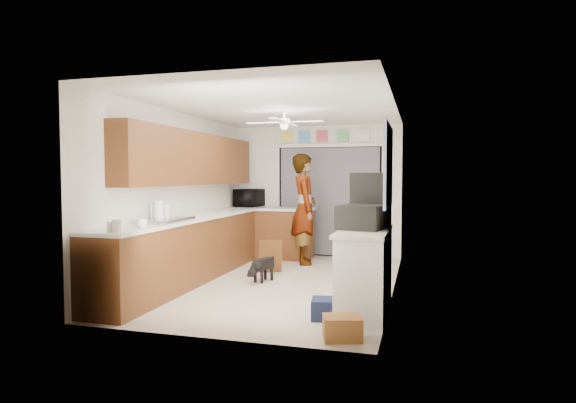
# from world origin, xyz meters

# --- Properties ---
(floor) EXTENTS (5.00, 5.00, 0.00)m
(floor) POSITION_xyz_m (0.00, 0.00, 0.00)
(floor) COLOR #BEB099
(floor) RESTS_ON ground
(ceiling) EXTENTS (5.00, 5.00, 0.00)m
(ceiling) POSITION_xyz_m (0.00, 0.00, 2.50)
(ceiling) COLOR white
(ceiling) RESTS_ON ground
(wall_back) EXTENTS (3.20, 0.00, 3.20)m
(wall_back) POSITION_xyz_m (0.00, 2.50, 1.25)
(wall_back) COLOR white
(wall_back) RESTS_ON ground
(wall_front) EXTENTS (3.20, 0.00, 3.20)m
(wall_front) POSITION_xyz_m (0.00, -2.50, 1.25)
(wall_front) COLOR white
(wall_front) RESTS_ON ground
(wall_left) EXTENTS (0.00, 5.00, 5.00)m
(wall_left) POSITION_xyz_m (-1.60, 0.00, 1.25)
(wall_left) COLOR white
(wall_left) RESTS_ON ground
(wall_right) EXTENTS (0.00, 5.00, 5.00)m
(wall_right) POSITION_xyz_m (1.60, 0.00, 1.25)
(wall_right) COLOR white
(wall_right) RESTS_ON ground
(left_base_cabinets) EXTENTS (0.60, 4.80, 0.90)m
(left_base_cabinets) POSITION_xyz_m (-1.30, 0.00, 0.45)
(left_base_cabinets) COLOR brown
(left_base_cabinets) RESTS_ON floor
(left_countertop) EXTENTS (0.62, 4.80, 0.04)m
(left_countertop) POSITION_xyz_m (-1.29, 0.00, 0.92)
(left_countertop) COLOR white
(left_countertop) RESTS_ON left_base_cabinets
(upper_cabinets) EXTENTS (0.32, 4.00, 0.80)m
(upper_cabinets) POSITION_xyz_m (-1.44, 0.20, 1.80)
(upper_cabinets) COLOR brown
(upper_cabinets) RESTS_ON wall_left
(sink_basin) EXTENTS (0.50, 0.76, 0.06)m
(sink_basin) POSITION_xyz_m (-1.29, -1.00, 0.95)
(sink_basin) COLOR silver
(sink_basin) RESTS_ON left_countertop
(faucet) EXTENTS (0.03, 0.03, 0.22)m
(faucet) POSITION_xyz_m (-1.48, -1.00, 1.05)
(faucet) COLOR silver
(faucet) RESTS_ON left_countertop
(peninsula_base) EXTENTS (1.00, 0.60, 0.90)m
(peninsula_base) POSITION_xyz_m (-0.50, 2.00, 0.45)
(peninsula_base) COLOR brown
(peninsula_base) RESTS_ON floor
(peninsula_top) EXTENTS (1.04, 0.64, 0.04)m
(peninsula_top) POSITION_xyz_m (-0.50, 2.00, 0.92)
(peninsula_top) COLOR white
(peninsula_top) RESTS_ON peninsula_base
(back_opening_recess) EXTENTS (2.00, 0.06, 2.10)m
(back_opening_recess) POSITION_xyz_m (0.25, 2.47, 1.05)
(back_opening_recess) COLOR black
(back_opening_recess) RESTS_ON wall_back
(curtain_panel) EXTENTS (1.90, 0.03, 2.05)m
(curtain_panel) POSITION_xyz_m (0.25, 2.43, 1.05)
(curtain_panel) COLOR slate
(curtain_panel) RESTS_ON wall_back
(door_trim_left) EXTENTS (0.06, 0.04, 2.10)m
(door_trim_left) POSITION_xyz_m (-0.77, 2.44, 1.05)
(door_trim_left) COLOR white
(door_trim_left) RESTS_ON wall_back
(door_trim_right) EXTENTS (0.06, 0.04, 2.10)m
(door_trim_right) POSITION_xyz_m (1.27, 2.44, 1.05)
(door_trim_right) COLOR white
(door_trim_right) RESTS_ON wall_back
(door_trim_head) EXTENTS (2.10, 0.04, 0.06)m
(door_trim_head) POSITION_xyz_m (0.25, 2.44, 2.12)
(door_trim_head) COLOR white
(door_trim_head) RESTS_ON wall_back
(header_frame_0) EXTENTS (0.22, 0.02, 0.22)m
(header_frame_0) POSITION_xyz_m (-0.60, 2.47, 2.30)
(header_frame_0) COLOR #EBEA4E
(header_frame_0) RESTS_ON wall_back
(header_frame_1) EXTENTS (0.22, 0.02, 0.22)m
(header_frame_1) POSITION_xyz_m (-0.25, 2.47, 2.30)
(header_frame_1) COLOR #529FDD
(header_frame_1) RESTS_ON wall_back
(header_frame_2) EXTENTS (0.22, 0.02, 0.22)m
(header_frame_2) POSITION_xyz_m (0.10, 2.47, 2.30)
(header_frame_2) COLOR #C64A59
(header_frame_2) RESTS_ON wall_back
(header_frame_3) EXTENTS (0.22, 0.02, 0.22)m
(header_frame_3) POSITION_xyz_m (0.50, 2.47, 2.30)
(header_frame_3) COLOR #68B674
(header_frame_3) RESTS_ON wall_back
(header_frame_4) EXTENTS (0.22, 0.02, 0.22)m
(header_frame_4) POSITION_xyz_m (0.90, 2.47, 2.30)
(header_frame_4) COLOR white
(header_frame_4) RESTS_ON wall_back
(route66_sign) EXTENTS (0.22, 0.02, 0.26)m
(route66_sign) POSITION_xyz_m (-0.95, 2.47, 2.30)
(route66_sign) COLOR silver
(route66_sign) RESTS_ON wall_back
(right_counter_base) EXTENTS (0.50, 1.40, 0.90)m
(right_counter_base) POSITION_xyz_m (1.35, -1.20, 0.45)
(right_counter_base) COLOR white
(right_counter_base) RESTS_ON floor
(right_counter_top) EXTENTS (0.54, 1.44, 0.04)m
(right_counter_top) POSITION_xyz_m (1.34, -1.20, 0.92)
(right_counter_top) COLOR white
(right_counter_top) RESTS_ON right_counter_base
(abstract_painting) EXTENTS (0.03, 1.15, 0.95)m
(abstract_painting) POSITION_xyz_m (1.58, -1.00, 1.65)
(abstract_painting) COLOR #E1538D
(abstract_painting) RESTS_ON wall_right
(ceiling_fan) EXTENTS (1.14, 1.14, 0.24)m
(ceiling_fan) POSITION_xyz_m (0.00, 0.20, 2.32)
(ceiling_fan) COLOR white
(ceiling_fan) RESTS_ON ceiling
(microwave) EXTENTS (0.48, 0.66, 0.34)m
(microwave) POSITION_xyz_m (-1.29, 2.25, 1.11)
(microwave) COLOR black
(microwave) RESTS_ON left_countertop
(soap_bottle) EXTENTS (0.13, 0.13, 0.28)m
(soap_bottle) POSITION_xyz_m (-1.41, -0.73, 1.08)
(soap_bottle) COLOR silver
(soap_bottle) RESTS_ON left_countertop
(cup) EXTENTS (0.16, 0.16, 0.10)m
(cup) POSITION_xyz_m (-1.14, -1.78, 0.99)
(cup) COLOR white
(cup) RESTS_ON left_countertop
(jar_a) EXTENTS (0.10, 0.10, 0.14)m
(jar_a) POSITION_xyz_m (-1.13, -2.25, 1.01)
(jar_a) COLOR silver
(jar_a) RESTS_ON left_countertop
(jar_b) EXTENTS (0.09, 0.09, 0.11)m
(jar_b) POSITION_xyz_m (-1.22, -2.24, 1.00)
(jar_b) COLOR silver
(jar_b) RESTS_ON left_countertop
(paper_towel_roll) EXTENTS (0.17, 0.17, 0.27)m
(paper_towel_roll) POSITION_xyz_m (-1.37, -1.01, 1.08)
(paper_towel_roll) COLOR white
(paper_towel_roll) RESTS_ON left_countertop
(suitcase) EXTENTS (0.59, 0.71, 0.27)m
(suitcase) POSITION_xyz_m (1.32, -1.14, 1.08)
(suitcase) COLOR black
(suitcase) RESTS_ON right_counter_top
(suitcase_rim) EXTENTS (0.55, 0.66, 0.02)m
(suitcase_rim) POSITION_xyz_m (1.32, -1.14, 0.97)
(suitcase_rim) COLOR yellow
(suitcase_rim) RESTS_ON suitcase
(suitcase_lid) EXTENTS (0.42, 0.11, 0.50)m
(suitcase_lid) POSITION_xyz_m (1.32, -0.85, 1.33)
(suitcase_lid) COLOR black
(suitcase_lid) RESTS_ON suitcase
(cardboard_box) EXTENTS (0.41, 0.35, 0.22)m
(cardboard_box) POSITION_xyz_m (1.25, -2.20, 0.11)
(cardboard_box) COLOR #B57439
(cardboard_box) RESTS_ON floor
(navy_crate) EXTENTS (0.39, 0.35, 0.22)m
(navy_crate) POSITION_xyz_m (1.00, -1.59, 0.11)
(navy_crate) COLOR #141A33
(navy_crate) RESTS_ON floor
(cabinet_door_panel) EXTENTS (0.38, 0.26, 0.53)m
(cabinet_door_panel) POSITION_xyz_m (-0.34, 0.58, 0.27)
(cabinet_door_panel) COLOR brown
(cabinet_door_panel) RESTS_ON floor
(man) EXTENTS (0.67, 0.81, 1.92)m
(man) POSITION_xyz_m (-0.02, 1.55, 0.96)
(man) COLOR white
(man) RESTS_ON floor
(dog) EXTENTS (0.35, 0.52, 0.38)m
(dog) POSITION_xyz_m (-0.26, -0.01, 0.19)
(dog) COLOR black
(dog) RESTS_ON floor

